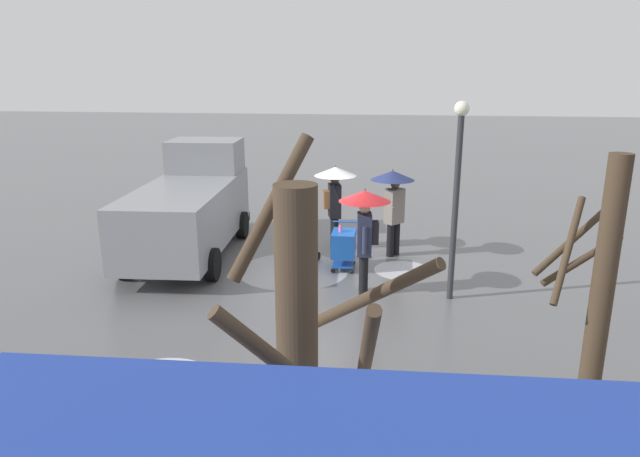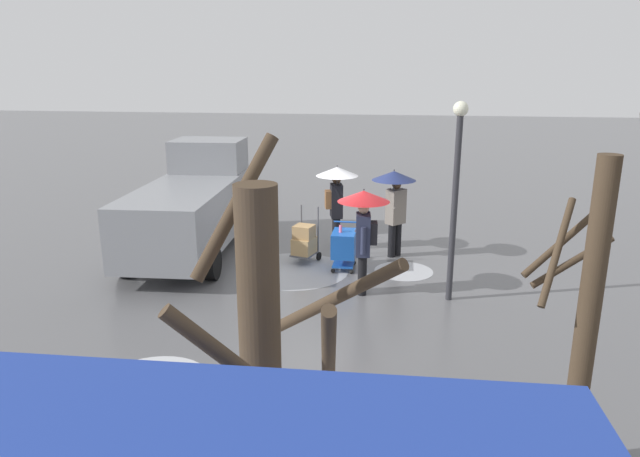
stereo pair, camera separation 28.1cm
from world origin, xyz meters
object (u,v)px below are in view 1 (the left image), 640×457
(shopping_cart_vendor, at_px, (344,245))
(pedestrian_black_side, at_px, (335,188))
(pedestrian_pink_side, at_px, (365,218))
(pedestrian_white_side, at_px, (393,192))
(bare_tree_near, at_px, (597,308))
(street_lamp, at_px, (457,181))
(cargo_van_parked_right, at_px, (190,206))
(hand_dolly_boxes, at_px, (304,241))

(shopping_cart_vendor, xyz_separation_m, pedestrian_black_side, (0.35, -1.47, 1.00))
(pedestrian_pink_side, relative_size, pedestrian_white_side, 1.00)
(shopping_cart_vendor, distance_m, bare_tree_near, 7.22)
(pedestrian_black_side, height_order, street_lamp, street_lamp)
(cargo_van_parked_right, distance_m, shopping_cart_vendor, 3.94)
(shopping_cart_vendor, bearing_deg, pedestrian_pink_side, 111.59)
(hand_dolly_boxes, bearing_deg, street_lamp, 150.94)
(pedestrian_black_side, bearing_deg, cargo_van_parked_right, 11.88)
(hand_dolly_boxes, bearing_deg, pedestrian_pink_side, 132.29)
(shopping_cart_vendor, xyz_separation_m, hand_dolly_boxes, (0.96, -0.31, -0.05))
(pedestrian_pink_side, bearing_deg, hand_dolly_boxes, -47.71)
(cargo_van_parked_right, height_order, pedestrian_white_side, cargo_van_parked_right)
(bare_tree_near, bearing_deg, pedestrian_black_side, -64.95)
(cargo_van_parked_right, bearing_deg, bare_tree_near, 135.27)
(cargo_van_parked_right, xyz_separation_m, pedestrian_black_side, (-3.47, -0.73, 0.39))
(shopping_cart_vendor, bearing_deg, pedestrian_black_side, -76.41)
(pedestrian_black_side, xyz_separation_m, bare_tree_near, (-3.63, 7.76, 0.36))
(hand_dolly_boxes, xyz_separation_m, bare_tree_near, (-4.24, 6.60, 1.41))
(shopping_cart_vendor, distance_m, street_lamp, 3.24)
(pedestrian_black_side, bearing_deg, hand_dolly_boxes, 62.19)
(pedestrian_white_side, bearing_deg, bare_tree_near, 106.53)
(cargo_van_parked_right, relative_size, pedestrian_black_side, 2.53)
(hand_dolly_boxes, distance_m, pedestrian_white_side, 2.43)
(shopping_cart_vendor, distance_m, hand_dolly_boxes, 1.01)
(cargo_van_parked_right, xyz_separation_m, street_lamp, (-6.08, 2.22, 1.19))
(cargo_van_parked_right, xyz_separation_m, hand_dolly_boxes, (-2.86, 0.43, -0.66))
(cargo_van_parked_right, bearing_deg, shopping_cart_vendor, 169.09)
(pedestrian_black_side, distance_m, pedestrian_white_side, 1.49)
(cargo_van_parked_right, distance_m, pedestrian_pink_side, 4.83)
(shopping_cart_vendor, distance_m, pedestrian_white_side, 1.83)
(pedestrian_pink_side, xyz_separation_m, street_lamp, (-1.73, 0.15, 0.80))
(pedestrian_black_side, distance_m, bare_tree_near, 8.57)
(cargo_van_parked_right, height_order, shopping_cart_vendor, cargo_van_parked_right)
(pedestrian_black_side, distance_m, street_lamp, 4.01)
(bare_tree_near, xyz_separation_m, street_lamp, (1.02, -4.81, 0.44))
(pedestrian_black_side, relative_size, bare_tree_near, 0.53)
(hand_dolly_boxes, relative_size, street_lamp, 0.34)
(pedestrian_black_side, xyz_separation_m, street_lamp, (-2.61, 2.95, 0.80))
(pedestrian_black_side, height_order, bare_tree_near, bare_tree_near)
(cargo_van_parked_right, bearing_deg, pedestrian_pink_side, 154.59)
(pedestrian_white_side, bearing_deg, cargo_van_parked_right, 3.94)
(shopping_cart_vendor, height_order, pedestrian_black_side, pedestrian_black_side)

